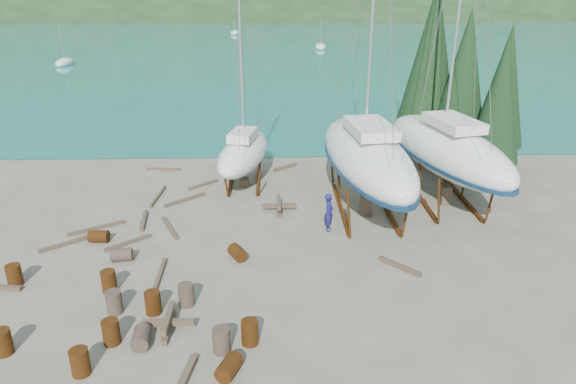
{
  "coord_description": "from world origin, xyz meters",
  "views": [
    {
      "loc": [
        0.95,
        -18.92,
        11.14
      ],
      "look_at": [
        1.61,
        3.0,
        2.27
      ],
      "focal_mm": 32.0,
      "sensor_mm": 36.0,
      "label": 1
    }
  ],
  "objects_px": {
    "worker": "(329,212)",
    "large_sailboat_far": "(447,148)",
    "large_sailboat_near": "(366,156)",
    "small_sailboat_shore": "(244,153)"
  },
  "relations": [
    {
      "from": "worker",
      "to": "large_sailboat_far",
      "type": "bearing_deg",
      "value": -53.41
    },
    {
      "from": "large_sailboat_near",
      "to": "worker",
      "type": "xyz_separation_m",
      "value": [
        -2.11,
        -2.39,
        -2.07
      ]
    },
    {
      "from": "small_sailboat_shore",
      "to": "large_sailboat_far",
      "type": "bearing_deg",
      "value": -1.87
    },
    {
      "from": "small_sailboat_shore",
      "to": "worker",
      "type": "relative_size",
      "value": 6.26
    },
    {
      "from": "worker",
      "to": "large_sailboat_near",
      "type": "bearing_deg",
      "value": -33.79
    },
    {
      "from": "large_sailboat_near",
      "to": "small_sailboat_shore",
      "type": "xyz_separation_m",
      "value": [
        -6.52,
        4.04,
        -1.05
      ]
    },
    {
      "from": "large_sailboat_far",
      "to": "small_sailboat_shore",
      "type": "height_order",
      "value": "large_sailboat_far"
    },
    {
      "from": "large_sailboat_far",
      "to": "small_sailboat_shore",
      "type": "distance_m",
      "value": 11.47
    },
    {
      "from": "large_sailboat_far",
      "to": "small_sailboat_shore",
      "type": "bearing_deg",
      "value": 153.49
    },
    {
      "from": "small_sailboat_shore",
      "to": "worker",
      "type": "height_order",
      "value": "small_sailboat_shore"
    }
  ]
}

